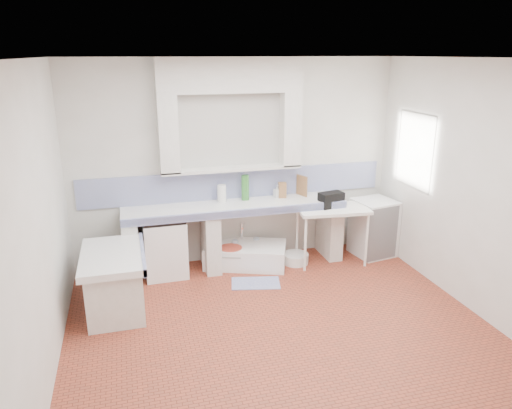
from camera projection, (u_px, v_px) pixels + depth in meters
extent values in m
plane|color=#983C26|center=(280.00, 328.00, 5.18)|extent=(4.50, 4.50, 0.00)
plane|color=silver|center=(285.00, 58.00, 4.33)|extent=(4.50, 4.50, 0.00)
plane|color=silver|center=(237.00, 163.00, 6.59)|extent=(4.50, 0.00, 4.50)
plane|color=silver|center=(386.00, 301.00, 2.92)|extent=(4.50, 0.00, 4.50)
plane|color=silver|center=(39.00, 226.00, 4.19)|extent=(0.00, 4.50, 4.50)
plane|color=silver|center=(474.00, 189.00, 5.32)|extent=(0.00, 4.50, 4.50)
cube|color=silver|center=(230.00, 75.00, 6.10)|extent=(1.90, 0.25, 0.45)
cube|color=#3B2113|center=(426.00, 150.00, 6.41)|extent=(0.35, 0.86, 1.06)
cube|color=white|center=(420.00, 122.00, 6.26)|extent=(0.01, 0.84, 0.24)
cube|color=white|center=(235.00, 207.00, 6.45)|extent=(3.00, 0.60, 0.08)
cube|color=navy|center=(240.00, 213.00, 6.20)|extent=(3.00, 0.04, 0.10)
cube|color=silver|center=(131.00, 248.00, 6.24)|extent=(0.20, 0.55, 0.82)
cube|color=silver|center=(211.00, 240.00, 6.50)|extent=(0.20, 0.55, 0.82)
cube|color=silver|center=(329.00, 229.00, 6.94)|extent=(0.20, 0.55, 0.82)
cube|color=white|center=(113.00, 256.00, 5.38)|extent=(0.70, 1.10, 0.08)
cube|color=silver|center=(116.00, 285.00, 5.48)|extent=(0.60, 1.00, 0.62)
cube|color=navy|center=(143.00, 253.00, 5.46)|extent=(0.04, 1.10, 0.10)
cube|color=navy|center=(237.00, 184.00, 6.67)|extent=(4.27, 0.03, 0.40)
cube|color=white|center=(165.00, 247.00, 6.33)|extent=(0.56, 0.54, 0.77)
cube|color=white|center=(246.00, 256.00, 6.70)|extent=(1.25, 0.96, 0.27)
cube|color=white|center=(331.00, 235.00, 6.70)|extent=(1.02, 0.63, 0.04)
cube|color=white|center=(374.00, 228.00, 6.98)|extent=(0.62, 0.62, 0.83)
cylinder|color=#C4422D|center=(231.00, 258.00, 6.59)|extent=(0.41, 0.41, 0.30)
cylinder|color=orange|center=(263.00, 259.00, 6.58)|extent=(0.34, 0.34, 0.27)
cylinder|color=#3548C2|center=(268.00, 252.00, 6.80)|extent=(0.31, 0.31, 0.27)
cylinder|color=white|center=(296.00, 258.00, 6.77)|extent=(0.47, 0.47, 0.14)
cylinder|color=silver|center=(235.00, 251.00, 6.77)|extent=(0.10, 0.10, 0.33)
cylinder|color=silver|center=(256.00, 248.00, 6.89)|extent=(0.10, 0.10, 0.32)
cube|color=black|center=(331.00, 200.00, 6.59)|extent=(0.36, 0.24, 0.21)
cylinder|color=#31782E|center=(246.00, 188.00, 6.58)|extent=(0.10, 0.10, 0.35)
cylinder|color=#31782E|center=(244.00, 188.00, 6.57)|extent=(0.09, 0.09, 0.35)
cube|color=#996B3D|center=(282.00, 190.00, 6.71)|extent=(0.12, 0.10, 0.22)
cube|color=#996B3D|center=(302.00, 186.00, 6.79)|extent=(0.10, 0.21, 0.29)
cylinder|color=white|center=(222.00, 193.00, 6.51)|extent=(0.15, 0.15, 0.24)
imported|color=white|center=(277.00, 191.00, 6.72)|extent=(0.10, 0.10, 0.18)
cube|color=#42479B|center=(256.00, 283.00, 6.18)|extent=(0.68, 0.48, 0.01)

